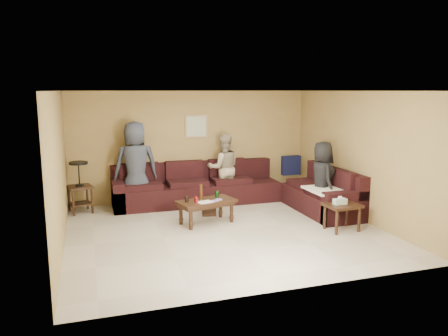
% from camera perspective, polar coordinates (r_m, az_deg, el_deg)
% --- Properties ---
extents(room, '(5.60, 5.50, 2.50)m').
position_cam_1_polar(room, '(7.62, 0.14, 3.74)').
color(room, '#BCB39F').
rests_on(room, ground).
extents(sectional_sofa, '(4.65, 2.90, 0.97)m').
position_cam_1_polar(sectional_sofa, '(9.52, 2.03, -3.14)').
color(sectional_sofa, black).
rests_on(sectional_sofa, ground).
extents(coffee_table, '(1.19, 0.81, 0.73)m').
position_cam_1_polar(coffee_table, '(8.32, -2.35, -4.67)').
color(coffee_table, black).
rests_on(coffee_table, ground).
extents(end_table_left, '(0.57, 0.57, 1.07)m').
position_cam_1_polar(end_table_left, '(9.48, -18.33, -2.27)').
color(end_table_left, black).
rests_on(end_table_left, ground).
extents(side_table_right, '(0.63, 0.52, 0.64)m').
position_cam_1_polar(side_table_right, '(8.17, 15.15, -5.03)').
color(side_table_right, black).
rests_on(side_table_right, ground).
extents(waste_bin, '(0.32, 0.32, 0.33)m').
position_cam_1_polar(waste_bin, '(8.93, -2.00, -5.11)').
color(waste_bin, black).
rests_on(waste_bin, ground).
extents(wall_art, '(0.52, 0.04, 0.52)m').
position_cam_1_polar(wall_art, '(10.01, -3.64, 5.47)').
color(wall_art, '#9F8063').
rests_on(wall_art, ground).
extents(person_left, '(0.94, 0.63, 1.88)m').
position_cam_1_polar(person_left, '(9.42, -11.45, 0.32)').
color(person_left, '#2E3340').
rests_on(person_left, ground).
extents(person_middle, '(0.82, 0.67, 1.56)m').
position_cam_1_polar(person_middle, '(9.86, -0.03, 0.01)').
color(person_middle, tan).
rests_on(person_middle, ground).
extents(person_right, '(0.54, 0.78, 1.51)m').
position_cam_1_polar(person_right, '(9.00, 12.67, -1.38)').
color(person_right, black).
rests_on(person_right, ground).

